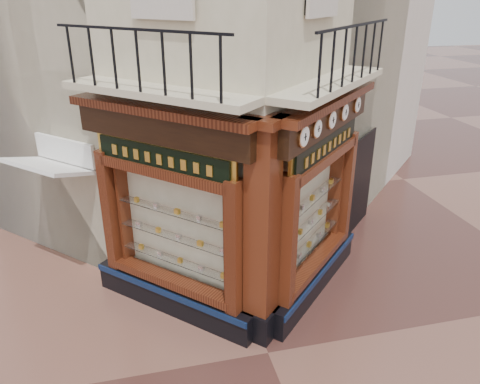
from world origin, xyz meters
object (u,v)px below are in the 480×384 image
object	(u,v)px
clock_c	(331,120)
clock_d	(344,112)
corner_pilaster	(262,238)
signboard_left	(162,158)
clock_a	(303,136)
signboard_right	(326,146)
clock_e	(357,105)
clock_b	(317,129)
awning	(66,273)

from	to	relation	value
clock_c	clock_d	world-z (taller)	clock_c
corner_pilaster	signboard_left	xyz separation A→B (m)	(-1.46, 1.01, 1.15)
clock_d	corner_pilaster	bearing A→B (deg)	169.21
clock_a	signboard_right	world-z (taller)	clock_a
clock_a	clock_c	world-z (taller)	clock_a
clock_e	signboard_left	size ratio (longest dim) A/B	0.15
clock_e	signboard_left	bearing A→B (deg)	146.29
clock_b	clock_e	world-z (taller)	same
clock_b	clock_c	distance (m)	0.64
corner_pilaster	clock_b	xyz separation A→B (m)	(0.99, 0.39, 1.67)
clock_b	signboard_left	world-z (taller)	clock_b
corner_pilaster	signboard_right	bearing A→B (deg)	-10.25
clock_a	clock_c	bearing A→B (deg)	-0.00
clock_a	signboard_left	distance (m)	2.37
awning	clock_c	bearing A→B (deg)	-157.01
clock_c	awning	distance (m)	6.51
signboard_right	clock_b	bearing A→B (deg)	-171.88
corner_pilaster	awning	xyz separation A→B (m)	(-3.58, 2.87, -1.95)
clock_c	clock_d	bearing A→B (deg)	0.00
clock_d	clock_e	world-z (taller)	clock_d
signboard_left	awning	bearing A→B (deg)	3.74
clock_d	signboard_right	xyz separation A→B (m)	(-0.43, -0.27, -0.52)
awning	signboard_right	xyz separation A→B (m)	(5.04, -1.86, 3.10)
clock_a	clock_e	bearing A→B (deg)	0.00
clock_c	clock_e	size ratio (longest dim) A/B	1.04
clock_c	clock_e	bearing A→B (deg)	0.00
corner_pilaster	clock_e	size ratio (longest dim) A/B	12.35
clock_e	signboard_left	xyz separation A→B (m)	(-3.85, -0.77, -0.52)
clock_b	awning	size ratio (longest dim) A/B	0.19
awning	signboard_left	xyz separation A→B (m)	(2.12, -1.86, 3.10)
clock_a	clock_e	size ratio (longest dim) A/B	1.09
clock_c	clock_d	xyz separation A→B (m)	(0.44, 0.44, 0.00)
clock_b	clock_d	xyz separation A→B (m)	(0.90, 0.90, 0.00)
clock_a	clock_c	xyz separation A→B (m)	(0.82, 0.82, -0.00)
clock_d	signboard_right	distance (m)	0.72
corner_pilaster	clock_e	xyz separation A→B (m)	(2.39, 1.78, 1.67)
awning	signboard_right	size ratio (longest dim) A/B	0.79
signboard_left	clock_b	bearing A→B (deg)	-149.33
clock_e	signboard_left	distance (m)	3.96
clock_b	awning	xyz separation A→B (m)	(-4.57, 2.48, -3.62)
clock_c	awning	size ratio (longest dim) A/B	0.20
corner_pilaster	clock_d	size ratio (longest dim) A/B	12.21
clock_d	awning	xyz separation A→B (m)	(-5.46, 1.59, -3.62)
corner_pilaster	signboard_left	world-z (taller)	corner_pilaster
corner_pilaster	signboard_right	xyz separation A→B (m)	(1.46, 1.01, 1.15)
clock_b	clock_e	distance (m)	1.97
clock_a	clock_b	distance (m)	0.52
clock_d	clock_a	bearing A→B (deg)	-180.00
corner_pilaster	clock_c	xyz separation A→B (m)	(1.44, 0.84, 1.67)
corner_pilaster	signboard_left	bearing A→B (deg)	100.25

